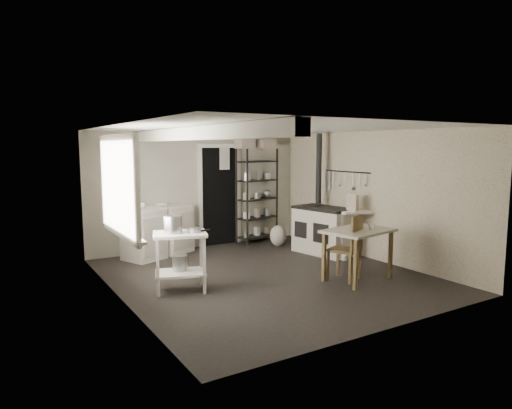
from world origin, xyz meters
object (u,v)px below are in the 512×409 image
prep_table (180,263)px  base_cabinets (158,231)px  shelf_rack (257,198)px  stove (323,231)px  work_table (358,255)px  chair (344,248)px  stockpot (173,226)px  flour_sack (278,234)px

prep_table → base_cabinets: (0.45, 2.20, 0.06)m
shelf_rack → stove: shelf_rack is taller
shelf_rack → stove: size_ratio=1.76×
work_table → chair: size_ratio=1.03×
stockpot → stove: stockpot is taller
prep_table → shelf_rack: 3.59m
base_cabinets → flour_sack: 2.43m
shelf_rack → flour_sack: size_ratio=4.66×
base_cabinets → prep_table: bearing=-124.7°
shelf_rack → chair: (-0.35, -3.10, -0.46)m
base_cabinets → stockpot: bearing=-127.1°
prep_table → work_table: (2.50, -0.90, -0.02)m
chair → flour_sack: bearing=54.6°
prep_table → shelf_rack: size_ratio=0.42×
chair → flour_sack: chair is taller
stockpot → flour_sack: stockpot is taller
base_cabinets → work_table: size_ratio=1.36×
base_cabinets → stove: bearing=-51.1°
prep_table → chair: size_ratio=0.83×
base_cabinets → stove: size_ratio=1.25×
stockpot → work_table: bearing=-19.4°
stove → work_table: bearing=-122.4°
work_table → chair: bearing=144.9°
flour_sack → stove: bearing=-69.7°
base_cabinets → stove: base_cabinets is taller
stockpot → stove: 3.40m
work_table → flour_sack: work_table is taller
stockpot → work_table: size_ratio=0.27×
stockpot → shelf_rack: shelf_rack is taller
stockpot → shelf_rack: bearing=39.7°
stockpot → flour_sack: bearing=30.5°
shelf_rack → work_table: bearing=-107.2°
work_table → stockpot: bearing=160.6°
base_cabinets → shelf_rack: (2.23, 0.12, 0.49)m
stockpot → flour_sack: (2.92, 1.72, -0.70)m
chair → work_table: bearing=-59.5°
prep_table → chair: (2.33, -0.78, 0.08)m
stockpot → flour_sack: size_ratio=0.65×
shelf_rack → chair: bearing=-110.4°
base_cabinets → chair: (1.88, -2.97, 0.02)m
prep_table → stockpot: (-0.09, 0.01, 0.54)m
flour_sack → prep_table: bearing=-148.5°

